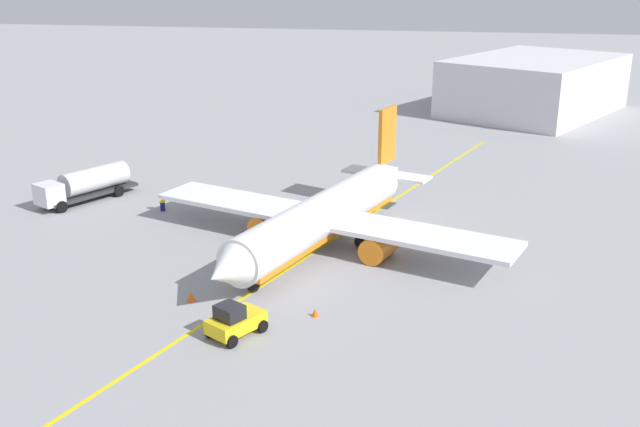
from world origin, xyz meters
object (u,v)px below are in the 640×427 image
Objects in this scene: pushback_tug at (235,321)px; refueling_worker at (162,203)px; airplane at (323,217)px; fuel_tanker at (86,184)px; safety_cone_wingtip at (191,296)px; safety_cone_nose at (315,312)px.

refueling_worker is at bearing -147.70° from pushback_tug.
airplane reaches higher than fuel_tanker.
refueling_worker is 20.21m from safety_cone_wingtip.
safety_cone_nose is (-3.49, 4.43, -0.72)m from pushback_tug.
refueling_worker is at bearing -152.09° from safety_cone_wingtip.
refueling_worker reaches higher than safety_cone_nose.
airplane reaches higher than safety_cone_nose.
safety_cone_nose is (12.50, 1.86, -2.28)m from airplane.
pushback_tug is 7.17× the size of safety_cone_nose.
refueling_worker is at bearing -135.27° from safety_cone_nose.
fuel_tanker reaches higher than pushback_tug.
safety_cone_wingtip is (-0.65, -8.88, 0.05)m from safety_cone_nose.
airplane is 12.84m from safety_cone_nose.
fuel_tanker is 2.47× the size of pushback_tug.
safety_cone_nose is at bearing 128.22° from pushback_tug.
airplane is 16.26m from pushback_tug.
safety_cone_wingtip is at bearing 27.91° from refueling_worker.
airplane is 3.11× the size of fuel_tanker.
pushback_tug is (23.49, 22.37, -0.71)m from fuel_tanker.
pushback_tug is 6.11m from safety_cone_wingtip.
fuel_tanker is at bearing -100.02° from refueling_worker.
airplane is 17.63m from refueling_worker.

